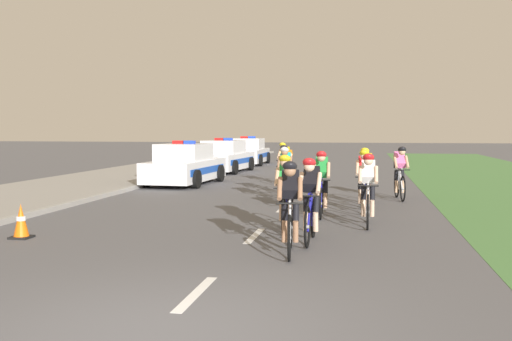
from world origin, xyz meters
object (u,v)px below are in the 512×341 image
at_px(cyclist_second, 311,199).
at_px(cyclist_seventh, 285,173).
at_px(cyclist_third, 286,191).
at_px(cyclist_fifth, 321,183).
at_px(police_car_nearest, 185,166).
at_px(police_car_third, 248,152).
at_px(cyclist_fourth, 368,189).
at_px(cyclist_eleventh, 284,163).
at_px(police_car_second, 224,158).
at_px(cyclist_tenth, 286,169).
at_px(cyclist_eighth, 366,175).
at_px(traffic_cone_near, 21,222).
at_px(cyclist_lead, 290,206).
at_px(cyclist_ninth, 400,172).
at_px(cyclist_sixth, 364,180).

distance_m(cyclist_second, cyclist_seventh, 6.00).
distance_m(cyclist_third, cyclist_fifth, 2.10).
xyz_separation_m(cyclist_second, police_car_nearest, (-5.47, 10.24, -0.11)).
distance_m(cyclist_seventh, police_car_third, 16.94).
distance_m(cyclist_fourth, cyclist_eleventh, 9.46).
xyz_separation_m(cyclist_seventh, police_car_second, (-4.25, 10.55, -0.11)).
bearing_deg(cyclist_tenth, cyclist_fifth, -72.64).
height_order(cyclist_third, police_car_nearest, police_car_nearest).
xyz_separation_m(cyclist_tenth, police_car_second, (-4.04, 8.76, -0.11)).
height_order(cyclist_eighth, cyclist_eleventh, same).
xyz_separation_m(police_car_nearest, traffic_cone_near, (0.16, -10.77, -0.37)).
bearing_deg(cyclist_fourth, police_car_second, 114.22).
xyz_separation_m(cyclist_lead, cyclist_seventh, (-0.99, 6.94, 0.00)).
bearing_deg(cyclist_tenth, traffic_cone_near, -115.32).
xyz_separation_m(cyclist_eighth, cyclist_eleventh, (-2.90, 5.33, 0.00)).
bearing_deg(police_car_second, cyclist_lead, -73.33).
relative_size(cyclist_lead, cyclist_fifth, 1.00).
height_order(cyclist_tenth, police_car_third, police_car_third).
height_order(cyclist_eighth, police_car_third, police_car_third).
distance_m(cyclist_third, cyclist_fourth, 1.82).
relative_size(cyclist_eighth, cyclist_ninth, 1.00).
relative_size(cyclist_third, police_car_third, 0.39).
xyz_separation_m(cyclist_eighth, traffic_cone_near, (-6.29, -6.19, -0.48)).
height_order(cyclist_third, police_car_third, police_car_third).
bearing_deg(cyclist_ninth, cyclist_third, -113.93).
bearing_deg(cyclist_sixth, cyclist_tenth, 123.80).
relative_size(cyclist_third, police_car_second, 0.38).
bearing_deg(cyclist_seventh, cyclist_lead, -81.87).
bearing_deg(police_car_third, cyclist_sixth, -70.57).
bearing_deg(cyclist_ninth, cyclist_seventh, -162.92).
xyz_separation_m(cyclist_fifth, police_car_second, (-5.44, 13.26, -0.11)).
relative_size(cyclist_fifth, cyclist_eighth, 1.00).
bearing_deg(police_car_nearest, police_car_third, 89.99).
height_order(cyclist_fifth, police_car_third, police_car_third).
relative_size(cyclist_ninth, cyclist_tenth, 1.00).
distance_m(cyclist_fifth, cyclist_tenth, 4.71).
bearing_deg(police_car_third, police_car_second, -90.01).
xyz_separation_m(cyclist_eighth, cyclist_ninth, (0.97, 1.19, 0.00)).
bearing_deg(cyclist_tenth, cyclist_second, -79.39).
bearing_deg(cyclist_seventh, cyclist_fifth, -66.16).
distance_m(cyclist_eleventh, traffic_cone_near, 12.01).
distance_m(cyclist_eighth, cyclist_tenth, 3.13).
height_order(cyclist_eleventh, police_car_second, police_car_second).
bearing_deg(police_car_nearest, cyclist_ninth, -24.59).
height_order(cyclist_eighth, traffic_cone_near, cyclist_eighth).
xyz_separation_m(cyclist_fourth, cyclist_tenth, (-2.45, 5.66, 0.00)).
xyz_separation_m(cyclist_second, cyclist_eighth, (0.98, 5.66, 0.00)).
distance_m(cyclist_third, police_car_third, 21.70).
bearing_deg(police_car_nearest, police_car_second, 90.00).
height_order(police_car_nearest, police_car_third, same).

